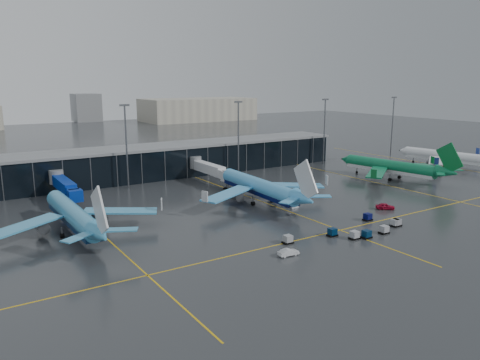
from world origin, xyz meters
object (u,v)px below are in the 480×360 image
airliner_arkefly (72,203)px  airliner_ba (445,150)px  airliner_aer_lingus (390,159)px  service_van_red (385,206)px  baggage_carts (362,229)px  service_van_white (288,252)px  mobile_airstair (292,204)px  airliner_klm_near (259,177)px

airliner_arkefly → airliner_ba: bearing=1.3°
airliner_aer_lingus → service_van_red: size_ratio=9.23×
airliner_arkefly → baggage_carts: size_ratio=1.44×
service_van_red → service_van_white: (-41.13, -11.95, -0.12)m
service_van_red → service_van_white: bearing=146.4°
baggage_carts → mobile_airstair: (0.58, 24.79, 0.01)m
airliner_klm_near → airliner_ba: 90.65m
airliner_klm_near → airliner_ba: (90.49, 5.38, -0.48)m
airliner_aer_lingus → mobile_airstair: 51.48m
airliner_ba → mobile_airstair: 87.41m
mobile_airstair → airliner_klm_near: bearing=116.0°
airliner_ba → service_van_red: (-67.51, -29.15, -5.63)m
airliner_klm_near → airliner_ba: airliner_klm_near is taller
airliner_klm_near → mobile_airstair: airliner_klm_near is taller
mobile_airstair → service_van_red: size_ratio=0.73×
service_van_white → baggage_carts: bearing=-80.1°
airliner_aer_lingus → service_van_white: airliner_aer_lingus is taller
airliner_arkefly → airliner_ba: (139.18, 5.20, -0.24)m
airliner_klm_near → airliner_aer_lingus: (54.55, 1.31, -0.21)m
airliner_ba → baggage_carts: 95.17m
airliner_klm_near → airliner_aer_lingus: bearing=4.2°
airliner_klm_near → airliner_aer_lingus: size_ratio=1.03×
airliner_arkefly → service_van_red: (71.66, -23.95, -5.87)m
baggage_carts → service_van_red: (19.13, 9.80, 0.05)m
baggage_carts → airliner_ba: bearing=24.2°
airliner_klm_near → service_van_red: 33.62m
airliner_arkefly → airliner_klm_near: size_ratio=0.96×
mobile_airstair → airliner_ba: bearing=8.6°
baggage_carts → service_van_white: size_ratio=7.23×
airliner_aer_lingus → baggage_carts: 61.83m
airliner_klm_near → service_van_red: bearing=-43.2°
airliner_ba → service_van_red: size_ratio=8.85×
service_van_red → mobile_airstair: bearing=91.2°
airliner_arkefly → airliner_aer_lingus: size_ratio=1.00×
airliner_ba → baggage_carts: bearing=-164.9°
airliner_arkefly → airliner_ba: 139.28m
airliner_ba → baggage_carts: (-86.65, -38.95, -5.68)m
airliner_arkefly → airliner_aer_lingus: bearing=-0.2°
airliner_aer_lingus → mobile_airstair: (-50.13, -10.09, -5.94)m
baggage_carts → service_van_white: 22.10m
service_van_red → service_van_white: size_ratio=1.14×
airliner_klm_near → baggage_carts: airliner_klm_near is taller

